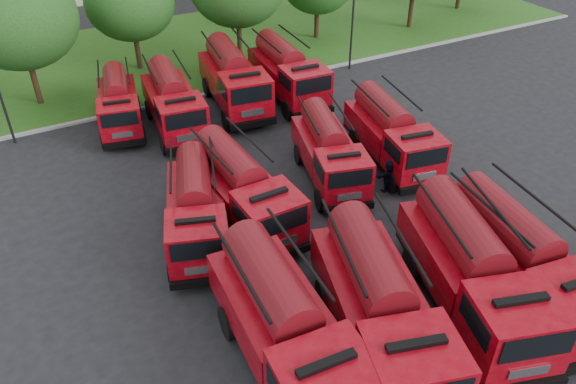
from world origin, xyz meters
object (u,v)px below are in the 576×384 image
object	(u,v)px
fire_truck_4	(196,209)
firefighter_5	(387,190)
fire_truck_3	(521,260)
firefighter_0	(549,320)
fire_truck_2	(473,272)
fire_truck_5	(243,189)
fire_truck_7	(392,134)
firefighter_4	(299,248)
fire_truck_6	(329,152)
fire_truck_10	(234,79)
fire_truck_0	(286,328)
fire_truck_1	(379,307)
fire_truck_11	(287,72)
fire_truck_8	(118,103)
fire_truck_9	(173,102)

from	to	relation	value
fire_truck_4	firefighter_5	bearing A→B (deg)	13.05
fire_truck_3	firefighter_0	distance (m)	2.40
fire_truck_2	fire_truck_5	distance (m)	10.07
fire_truck_7	firefighter_4	size ratio (longest dim) A/B	3.91
fire_truck_6	fire_truck_10	world-z (taller)	fire_truck_10
fire_truck_3	fire_truck_2	bearing A→B (deg)	179.18
fire_truck_0	fire_truck_7	world-z (taller)	fire_truck_0
fire_truck_0	fire_truck_6	size ratio (longest dim) A/B	1.15
fire_truck_0	firefighter_4	bearing A→B (deg)	60.16
fire_truck_3	firefighter_5	world-z (taller)	fire_truck_3
fire_truck_0	fire_truck_6	xyz separation A→B (m)	(7.16, 8.99, -0.29)
firefighter_0	firefighter_5	size ratio (longest dim) A/B	1.04
fire_truck_4	fire_truck_6	xyz separation A→B (m)	(7.34, 1.36, -0.02)
fire_truck_0	fire_truck_7	xyz separation A→B (m)	(10.82, 8.88, -0.21)
fire_truck_0	firefighter_5	bearing A→B (deg)	39.69
fire_truck_5	fire_truck_10	xyz separation A→B (m)	(4.27, 10.74, 0.11)
fire_truck_3	fire_truck_7	world-z (taller)	fire_truck_3
fire_truck_1	fire_truck_3	distance (m)	6.00
fire_truck_10	fire_truck_11	world-z (taller)	fire_truck_10
fire_truck_5	firefighter_5	bearing A→B (deg)	-11.41
fire_truck_5	firefighter_4	bearing A→B (deg)	-69.70
fire_truck_5	fire_truck_10	world-z (taller)	fire_truck_10
fire_truck_11	fire_truck_10	bearing A→B (deg)	175.93
fire_truck_6	firefighter_4	xyz separation A→B (m)	(-3.90, -4.01, -1.54)
fire_truck_0	fire_truck_4	size ratio (longest dim) A/B	1.13
firefighter_4	firefighter_5	bearing A→B (deg)	-130.35
fire_truck_7	fire_truck_11	distance (m)	9.32
fire_truck_1	fire_truck_2	world-z (taller)	fire_truck_2
fire_truck_3	fire_truck_1	bearing A→B (deg)	-176.96
fire_truck_7	firefighter_4	distance (m)	8.66
fire_truck_7	fire_truck_8	world-z (taller)	fire_truck_7
fire_truck_11	firefighter_0	xyz separation A→B (m)	(-0.35, -20.94, -1.71)
fire_truck_3	fire_truck_6	world-z (taller)	fire_truck_3
fire_truck_0	fire_truck_2	xyz separation A→B (m)	(7.02, -0.90, 0.01)
fire_truck_2	fire_truck_10	world-z (taller)	fire_truck_2
firefighter_4	fire_truck_4	bearing A→B (deg)	-4.42
fire_truck_4	fire_truck_11	distance (m)	14.46
fire_truck_1	fire_truck_6	xyz separation A→B (m)	(4.04, 9.70, -0.30)
fire_truck_11	firefighter_5	distance (m)	11.57
fire_truck_10	firefighter_4	xyz separation A→B (m)	(-3.08, -13.63, -1.78)
fire_truck_5	fire_truck_7	bearing A→B (deg)	4.47
fire_truck_8	fire_truck_9	size ratio (longest dim) A/B	0.90
fire_truck_4	fire_truck_5	bearing A→B (deg)	24.72
fire_truck_7	fire_truck_3	bearing A→B (deg)	-89.61
fire_truck_7	firefighter_0	bearing A→B (deg)	-86.88
fire_truck_8	firefighter_5	world-z (taller)	fire_truck_8
fire_truck_4	fire_truck_10	bearing A→B (deg)	77.97
firefighter_0	fire_truck_1	bearing A→B (deg)	147.89
fire_truck_2	fire_truck_11	size ratio (longest dim) A/B	1.11
fire_truck_1	fire_truck_11	xyz separation A→B (m)	(6.63, 18.84, -0.12)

